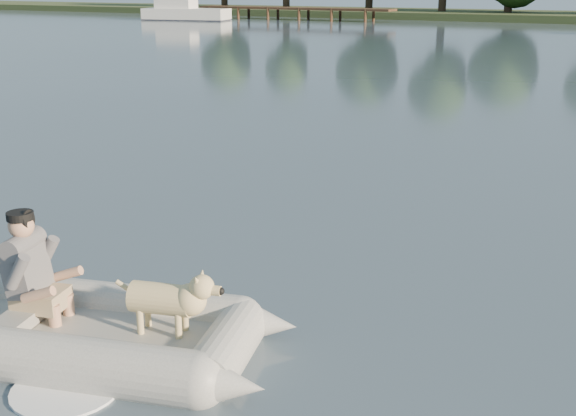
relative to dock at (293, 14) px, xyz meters
The scene contains 6 objects.
water 58.14m from the dock, 63.43° to the right, with size 160.00×160.00×0.00m, color slate.
dock is the anchor object (origin of this frame).
dinghy 58.19m from the dock, 64.11° to the right, with size 4.57×3.38×1.32m, color #9A9A95, non-canonical shape.
man 58.02m from the dock, 64.75° to the right, with size 0.69×0.59×1.03m, color #5E5E63, non-canonical shape.
dog 58.27m from the dock, 63.51° to the right, with size 0.89×0.32×0.59m, color tan, non-canonical shape.
cabin_cruiser 9.12m from the dock, 144.69° to the right, with size 7.55×2.70×2.34m, color white, non-canonical shape.
Camera 1 is at (3.65, -4.69, 3.17)m, focal length 45.00 mm.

